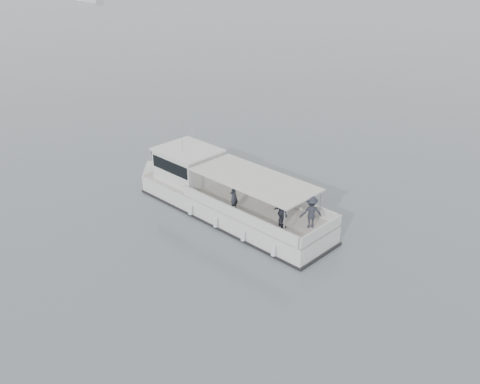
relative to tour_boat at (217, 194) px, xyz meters
The scene contains 2 objects.
ground 3.40m from the tour_boat, 119.83° to the left, with size 1400.00×1400.00×0.00m, color #556064.
tour_boat is the anchor object (origin of this frame).
Camera 1 is at (17.81, -23.93, 13.93)m, focal length 40.00 mm.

